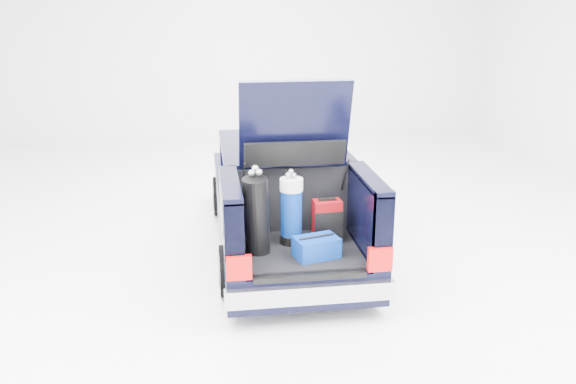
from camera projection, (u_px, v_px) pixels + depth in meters
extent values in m
plane|color=white|center=(283.00, 247.00, 8.53)|extent=(14.00, 14.00, 0.00)
cube|color=black|center=(277.00, 198.00, 8.99)|extent=(1.75, 3.00, 0.70)
cube|color=black|center=(266.00, 175.00, 10.50)|extent=(1.70, 0.30, 0.50)
cube|color=#A2A2A9|center=(265.00, 177.00, 10.65)|extent=(1.72, 0.10, 0.22)
cube|color=black|center=(281.00, 167.00, 8.33)|extent=(1.55, 1.95, 0.54)
cube|color=black|center=(281.00, 146.00, 8.24)|extent=(1.62, 2.05, 0.06)
cube|color=black|center=(300.00, 269.00, 7.01)|extent=(1.75, 1.30, 0.40)
cube|color=black|center=(300.00, 250.00, 6.96)|extent=(1.32, 1.18, 0.05)
cube|color=black|center=(231.00, 222.00, 6.72)|extent=(0.20, 1.30, 0.85)
cube|color=black|center=(368.00, 215.00, 6.92)|extent=(0.20, 1.30, 0.85)
cube|color=black|center=(230.00, 184.00, 6.58)|extent=(0.20, 1.30, 0.06)
cube|color=black|center=(369.00, 178.00, 6.79)|extent=(0.20, 1.30, 0.06)
cube|color=black|center=(292.00, 201.00, 7.41)|extent=(1.36, 0.08, 0.84)
cube|color=#A2A2A9|center=(311.00, 294.00, 6.36)|extent=(1.80, 0.12, 0.20)
cube|color=#9D0606|center=(239.00, 268.00, 6.18)|extent=(0.26, 0.07, 0.26)
cube|color=#9D0606|center=(380.00, 259.00, 6.38)|extent=(0.26, 0.07, 0.26)
cube|color=black|center=(310.00, 277.00, 6.34)|extent=(1.20, 0.06, 0.06)
cube|color=black|center=(295.00, 124.00, 6.94)|extent=(1.28, 0.33, 1.03)
cube|color=black|center=(294.00, 111.00, 6.94)|extent=(0.95, 0.17, 0.54)
cylinder|color=black|center=(220.00, 196.00, 9.69)|extent=(0.20, 0.62, 0.62)
cylinder|color=slate|center=(220.00, 196.00, 9.69)|extent=(0.23, 0.36, 0.36)
cylinder|color=black|center=(321.00, 192.00, 9.91)|extent=(0.20, 0.62, 0.62)
cylinder|color=slate|center=(321.00, 192.00, 9.91)|extent=(0.23, 0.36, 0.36)
cylinder|color=black|center=(228.00, 271.00, 7.06)|extent=(0.20, 0.62, 0.62)
cylinder|color=slate|center=(228.00, 271.00, 7.06)|extent=(0.23, 0.36, 0.36)
cylinder|color=black|center=(366.00, 263.00, 7.28)|extent=(0.20, 0.62, 0.62)
cylinder|color=slate|center=(366.00, 263.00, 7.28)|extent=(0.23, 0.36, 0.36)
cube|color=#690307|center=(327.00, 221.00, 7.08)|extent=(0.33, 0.22, 0.51)
cube|color=black|center=(327.00, 199.00, 7.00)|extent=(0.20, 0.05, 0.03)
cube|color=black|center=(329.00, 228.00, 7.01)|extent=(0.33, 0.03, 0.39)
cylinder|color=black|center=(256.00, 216.00, 6.68)|extent=(0.39, 0.45, 0.92)
cube|color=white|center=(255.00, 210.00, 6.78)|extent=(0.11, 0.06, 0.32)
sphere|color=#99999E|center=(252.00, 173.00, 6.55)|extent=(0.07, 0.07, 0.07)
sphere|color=#99999E|center=(259.00, 172.00, 6.50)|extent=(0.07, 0.07, 0.07)
cylinder|color=black|center=(291.00, 239.00, 7.10)|extent=(0.31, 0.31, 0.10)
cylinder|color=navy|center=(291.00, 212.00, 7.00)|extent=(0.28, 0.28, 0.56)
cylinder|color=white|center=(291.00, 185.00, 6.90)|extent=(0.31, 0.31, 0.14)
sphere|color=#99999E|center=(294.00, 175.00, 6.89)|extent=(0.07, 0.07, 0.07)
sphere|color=#99999E|center=(291.00, 172.00, 6.89)|extent=(0.07, 0.07, 0.07)
cube|color=navy|center=(316.00, 247.00, 6.70)|extent=(0.53, 0.42, 0.23)
cylinder|color=black|center=(317.00, 237.00, 6.67)|extent=(0.40, 0.13, 0.02)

